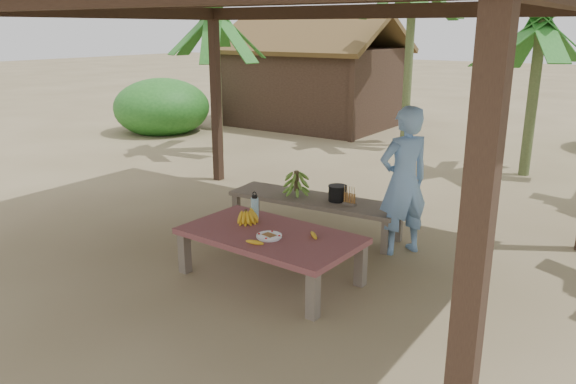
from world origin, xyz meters
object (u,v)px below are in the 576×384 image
Objects in this scene: cooking_pot at (338,194)px; woman at (404,181)px; ripe_banana_bunch at (246,215)px; work_table at (270,239)px; bench at (314,202)px; water_flask at (255,207)px; plate at (269,236)px.

woman is (0.87, -0.05, 0.30)m from cooking_pot.
ripe_banana_bunch is at bearing -8.88° from woman.
work_table is 7.15× the size of ripe_banana_bunch.
bench is 7.30× the size of water_flask.
water_flask is 1.39× the size of cooking_pot.
cooking_pot is (-0.14, 1.60, 0.03)m from plate.
ripe_banana_bunch is 1.16× the size of cooking_pot.
water_flask is at bearing 148.88° from work_table.
ripe_banana_bunch is 1.81m from woman.
ripe_banana_bunch is (-0.40, 0.12, 0.14)m from work_table.
work_table is 1.47m from bench.
water_flask is 1.27m from cooking_pot.
work_table is at bearing -87.64° from cooking_pot.
woman is at bearing 63.04° from work_table.
work_table is 6.00× the size of water_flask.
bench is at bearing 106.56° from work_table.
ripe_banana_bunch reaches higher than cooking_pot.
work_table is at bearing -15.99° from ripe_banana_bunch.
plate is 1.15× the size of cooking_pot.
plate is at bearing -39.07° from water_flask.
ripe_banana_bunch reaches higher than work_table.
bench is at bearing -168.72° from cooking_pot.
bench is at bearing 88.01° from water_flask.
ripe_banana_bunch is at bearing -96.78° from bench.
plate is (0.08, -0.12, 0.08)m from work_table.
woman is at bearing -3.55° from cooking_pot.
ripe_banana_bunch is at bearing -104.04° from cooking_pot.
ripe_banana_bunch reaches higher than bench.
water_flask is (-0.47, 0.38, 0.11)m from plate.
water_flask reaches higher than bench.
water_flask is (-0.04, -1.16, 0.23)m from bench.
ripe_banana_bunch is (-0.05, -1.31, 0.18)m from bench.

